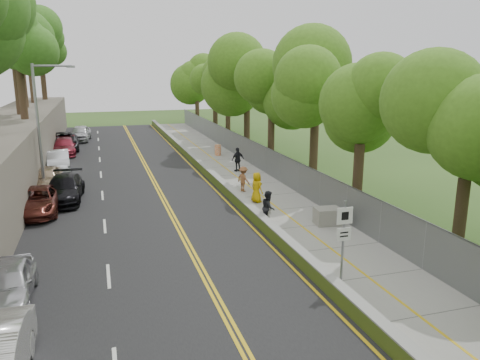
{
  "coord_description": "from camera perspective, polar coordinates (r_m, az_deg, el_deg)",
  "views": [
    {
      "loc": [
        -7.22,
        -17.19,
        7.79
      ],
      "look_at": [
        0.5,
        8.0,
        1.4
      ],
      "focal_mm": 35.0,
      "sensor_mm": 36.0,
      "label": 1
    }
  ],
  "objects": [
    {
      "name": "ground",
      "position": [
        20.2,
        5.37,
        -9.11
      ],
      "size": [
        140.0,
        140.0,
        0.0
      ],
      "primitive_type": "plane",
      "color": "#33511E",
      "rests_on": "ground"
    },
    {
      "name": "road",
      "position": [
        33.16,
        -13.41,
        -0.29
      ],
      "size": [
        11.2,
        66.0,
        0.04
      ],
      "primitive_type": "cube",
      "color": "black",
      "rests_on": "ground"
    },
    {
      "name": "sidewalk",
      "position": [
        34.52,
        -0.15,
        0.64
      ],
      "size": [
        4.2,
        66.0,
        0.05
      ],
      "primitive_type": "cube",
      "color": "gray",
      "rests_on": "ground"
    },
    {
      "name": "jersey_barrier",
      "position": [
        33.88,
        -3.88,
        0.83
      ],
      "size": [
        0.42,
        66.0,
        0.6
      ],
      "primitive_type": "cube",
      "color": "#A6E32D",
      "rests_on": "ground"
    },
    {
      "name": "chainlink_fence",
      "position": [
        34.97,
        3.14,
        2.42
      ],
      "size": [
        0.04,
        66.0,
        2.0
      ],
      "primitive_type": "cube",
      "color": "slate",
      "rests_on": "ground"
    },
    {
      "name": "trees_fenceside",
      "position": [
        35.2,
        6.95,
        12.25
      ],
      "size": [
        7.0,
        66.0,
        14.0
      ],
      "primitive_type": null,
      "color": "#4F8820",
      "rests_on": "ground"
    },
    {
      "name": "streetlight",
      "position": [
        31.51,
        -23.03,
        6.82
      ],
      "size": [
        2.52,
        0.22,
        8.0
      ],
      "color": "gray",
      "rests_on": "ground"
    },
    {
      "name": "signpost",
      "position": [
        17.41,
        12.53,
        -6.26
      ],
      "size": [
        0.62,
        0.09,
        3.1
      ],
      "color": "gray",
      "rests_on": "sidewalk"
    },
    {
      "name": "construction_barrel",
      "position": [
        42.05,
        -2.72,
        3.67
      ],
      "size": [
        0.58,
        0.58,
        0.95
      ],
      "primitive_type": "cylinder",
      "color": "#F55200",
      "rests_on": "sidewalk"
    },
    {
      "name": "concrete_block",
      "position": [
        24.04,
        10.62,
        -4.34
      ],
      "size": [
        1.35,
        1.07,
        0.83
      ],
      "primitive_type": "cube",
      "rotation": [
        0.0,
        0.0,
        -0.11
      ],
      "color": "gray",
      "rests_on": "sidewalk"
    },
    {
      "name": "car_0",
      "position": [
        17.89,
        -26.35,
        -11.22
      ],
      "size": [
        1.62,
        3.91,
        1.32
      ],
      "primitive_type": "imported",
      "rotation": [
        0.0,
        0.0,
        0.01
      ],
      "color": "#B0AFB5",
      "rests_on": "road"
    },
    {
      "name": "car_2",
      "position": [
        27.6,
        -23.48,
        -2.35
      ],
      "size": [
        2.5,
        5.04,
        1.37
      ],
      "primitive_type": "imported",
      "rotation": [
        0.0,
        0.0,
        -0.04
      ],
      "color": "#5D251D",
      "rests_on": "road"
    },
    {
      "name": "car_3",
      "position": [
        29.49,
        -20.67,
        -1.01
      ],
      "size": [
        2.39,
        5.21,
        1.48
      ],
      "primitive_type": "imported",
      "rotation": [
        0.0,
        0.0,
        -0.06
      ],
      "color": "black",
      "rests_on": "road"
    },
    {
      "name": "car_4",
      "position": [
        32.97,
        -22.5,
        0.25
      ],
      "size": [
        1.94,
        4.25,
        1.41
      ],
      "primitive_type": "imported",
      "rotation": [
        0.0,
        0.0,
        -0.06
      ],
      "color": "tan",
      "rests_on": "road"
    },
    {
      "name": "car_5",
      "position": [
        38.53,
        -21.3,
        2.23
      ],
      "size": [
        1.95,
        4.66,
        1.5
      ],
      "primitive_type": "imported",
      "rotation": [
        0.0,
        0.0,
        0.08
      ],
      "color": "silver",
      "rests_on": "road"
    },
    {
      "name": "car_6",
      "position": [
        47.68,
        -20.81,
        4.41
      ],
      "size": [
        3.18,
        6.18,
        1.67
      ],
      "primitive_type": "imported",
      "rotation": [
        0.0,
        0.0,
        0.07
      ],
      "color": "black",
      "rests_on": "road"
    },
    {
      "name": "car_7",
      "position": [
        45.21,
        -20.63,
        3.83
      ],
      "size": [
        2.1,
        5.06,
        1.46
      ],
      "primitive_type": "imported",
      "rotation": [
        0.0,
        0.0,
        0.01
      ],
      "color": "maroon",
      "rests_on": "road"
    },
    {
      "name": "car_8",
      "position": [
        53.2,
        -18.9,
        5.42
      ],
      "size": [
        2.43,
        5.0,
        1.64
      ],
      "primitive_type": "imported",
      "rotation": [
        0.0,
        0.0,
        -0.1
      ],
      "color": "silver",
      "rests_on": "road"
    },
    {
      "name": "painter_0",
      "position": [
        27.3,
        2.04,
        -0.9
      ],
      "size": [
        0.82,
        1.01,
        1.78
      ],
      "primitive_type": "imported",
      "rotation": [
        0.0,
        0.0,
        1.91
      ],
      "color": "#D0A009",
      "rests_on": "sidewalk"
    },
    {
      "name": "painter_1",
      "position": [
        23.79,
        3.32,
        -3.34
      ],
      "size": [
        0.6,
        0.7,
        1.61
      ],
      "primitive_type": "imported",
      "rotation": [
        0.0,
        0.0,
        2.0
      ],
      "color": "beige",
      "rests_on": "sidewalk"
    },
    {
      "name": "painter_2",
      "position": [
        23.6,
        3.48,
        -3.35
      ],
      "size": [
        0.92,
        1.02,
        1.71
      ],
      "primitive_type": "imported",
      "rotation": [
        0.0,
        0.0,
        1.17
      ],
      "color": "black",
      "rests_on": "sidewalk"
    },
    {
      "name": "painter_3",
      "position": [
        29.69,
        0.42,
        0.13
      ],
      "size": [
        0.98,
        1.2,
        1.61
      ],
      "primitive_type": "imported",
      "rotation": [
        0.0,
        0.0,
        2.0
      ],
      "color": "#945935",
      "rests_on": "sidewalk"
    },
    {
      "name": "person_far",
      "position": [
        35.41,
        -0.27,
        2.51
      ],
      "size": [
        1.15,
        0.74,
        1.82
      ],
      "primitive_type": "imported",
      "rotation": [
        0.0,
        0.0,
        3.45
      ],
      "color": "black",
      "rests_on": "sidewalk"
    }
  ]
}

